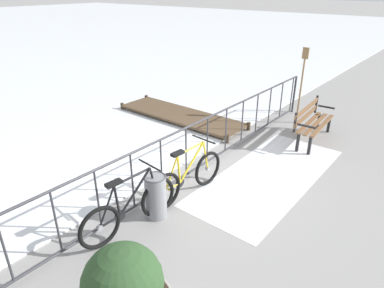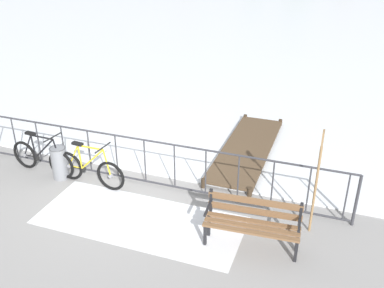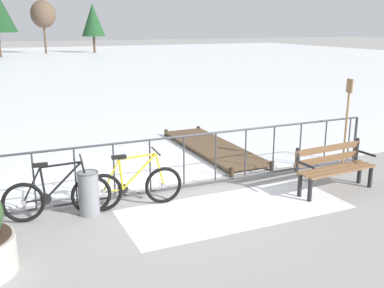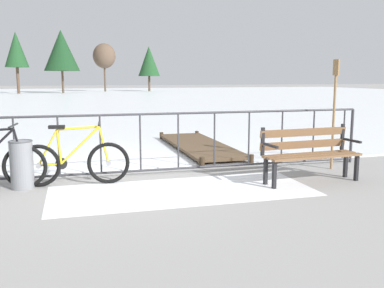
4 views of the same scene
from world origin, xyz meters
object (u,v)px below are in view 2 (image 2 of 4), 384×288
bicycle_second (89,169)px  trash_bin (60,163)px  bicycle_near_railing (42,158)px  park_bench (253,220)px  oar_upright (317,176)px

bicycle_second → trash_bin: bearing=178.1°
bicycle_near_railing → trash_bin: bearing=-5.9°
bicycle_second → park_bench: (3.65, -0.75, 0.14)m
bicycle_near_railing → trash_bin: (0.48, -0.05, 0.00)m
bicycle_second → park_bench: 3.73m
bicycle_second → oar_upright: oar_upright is taller
oar_upright → bicycle_second: bearing=179.5°
trash_bin → oar_upright: bearing=-0.7°
park_bench → bicycle_near_railing: bearing=170.4°
trash_bin → bicycle_second: bearing=-1.9°
bicycle_near_railing → trash_bin: 0.49m
bicycle_second → trash_bin: (-0.76, 0.02, 0.00)m
bicycle_second → oar_upright: 4.62m
bicycle_second → park_bench: size_ratio=1.05×
park_bench → oar_upright: (0.91, 0.71, 0.63)m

